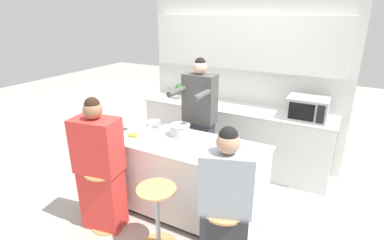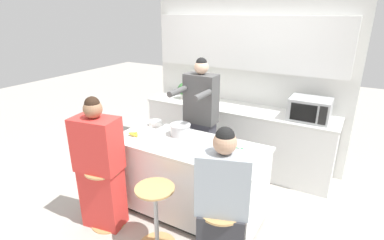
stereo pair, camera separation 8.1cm
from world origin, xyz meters
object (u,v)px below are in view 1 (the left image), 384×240
object	(u,v)px
kitchen_island	(189,179)
cooking_pot	(180,130)
banana_bunch	(133,135)
bar_stool_rightmost	(223,238)
person_cooking	(199,126)
coffee_cup_near	(212,158)
fruit_bowl	(154,123)
bar_stool_center	(158,215)
juice_carton	(240,158)
microwave	(307,108)
bar_stool_leftmost	(106,195)
person_seated_near	(225,214)
potted_plant	(181,90)

from	to	relation	value
kitchen_island	cooking_pot	size ratio (longest dim) A/B	5.20
kitchen_island	banana_bunch	world-z (taller)	banana_bunch
bar_stool_rightmost	person_cooking	size ratio (longest dim) A/B	0.40
kitchen_island	banana_bunch	distance (m)	0.81
banana_bunch	coffee_cup_near	bearing A→B (deg)	-6.42
person_cooking	fruit_bowl	xyz separation A→B (m)	(-0.47, -0.34, 0.07)
banana_bunch	bar_stool_center	bearing A→B (deg)	-37.39
juice_carton	microwave	distance (m)	1.63
bar_stool_leftmost	bar_stool_rightmost	size ratio (longest dim) A/B	1.00
cooking_pot	fruit_bowl	bearing A→B (deg)	165.11
banana_bunch	juice_carton	xyz separation A→B (m)	(1.32, -0.10, 0.08)
kitchen_island	person_cooking	xyz separation A→B (m)	(-0.18, 0.61, 0.40)
person_seated_near	potted_plant	xyz separation A→B (m)	(-1.61, 2.03, 0.42)
bar_stool_leftmost	fruit_bowl	size ratio (longest dim) A/B	4.00
kitchen_island	coffee_cup_near	bearing A→B (deg)	-32.27
bar_stool_center	cooking_pot	bearing A→B (deg)	104.41
person_cooking	potted_plant	distance (m)	1.09
person_cooking	banana_bunch	distance (m)	0.88
fruit_bowl	juice_carton	size ratio (longest dim) A/B	0.82
cooking_pot	kitchen_island	bearing A→B (deg)	-37.38
bar_stool_rightmost	banana_bunch	distance (m)	1.52
banana_bunch	juice_carton	distance (m)	1.33
bar_stool_center	cooking_pot	world-z (taller)	cooking_pot
potted_plant	cooking_pot	bearing A→B (deg)	-60.32
fruit_bowl	potted_plant	distance (m)	1.16
bar_stool_center	person_cooking	distance (m)	1.34
bar_stool_leftmost	potted_plant	xyz separation A→B (m)	(-0.22, 2.01, 0.69)
banana_bunch	juice_carton	bearing A→B (deg)	-4.31
fruit_bowl	bar_stool_rightmost	bearing A→B (deg)	-33.76
fruit_bowl	bar_stool_leftmost	bearing A→B (deg)	-92.26
bar_stool_rightmost	banana_bunch	size ratio (longest dim) A/B	4.53
kitchen_island	fruit_bowl	distance (m)	0.85
bar_stool_rightmost	potted_plant	xyz separation A→B (m)	(-1.59, 2.01, 0.69)
fruit_bowl	potted_plant	size ratio (longest dim) A/B	0.66
cooking_pot	person_cooking	bearing A→B (deg)	87.30
juice_carton	kitchen_island	bearing A→B (deg)	160.96
coffee_cup_near	potted_plant	distance (m)	2.10
person_cooking	microwave	xyz separation A→B (m)	(1.19, 0.75, 0.21)
potted_plant	coffee_cup_near	bearing A→B (deg)	-51.59
cooking_pot	microwave	bearing A→B (deg)	44.95
coffee_cup_near	banana_bunch	xyz separation A→B (m)	(-1.05, 0.12, -0.02)
person_cooking	coffee_cup_near	distance (m)	1.03
person_seated_near	microwave	world-z (taller)	person_seated_near
banana_bunch	microwave	bearing A→B (deg)	41.90
fruit_bowl	banana_bunch	xyz separation A→B (m)	(-0.01, -0.40, -0.00)
person_seated_near	coffee_cup_near	world-z (taller)	person_seated_near
bar_stool_center	juice_carton	size ratio (longest dim) A/B	3.27
kitchen_island	fruit_bowl	bearing A→B (deg)	157.18
kitchen_island	microwave	xyz separation A→B (m)	(1.01, 1.36, 0.62)
bar_stool_leftmost	bar_stool_rightmost	bearing A→B (deg)	0.23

